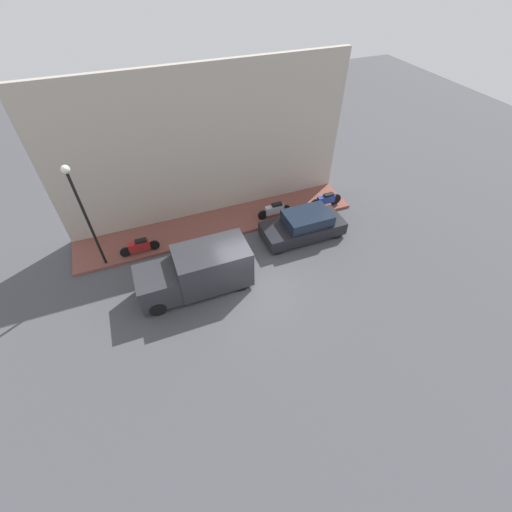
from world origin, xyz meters
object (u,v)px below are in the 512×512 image
Objects in this scene: parked_car at (304,226)px; motorcycle_blue at (326,200)px; motorcycle_red at (140,246)px; delivery_van at (196,271)px; streetlamp at (81,205)px; scooter_silver at (275,210)px.

parked_car is 2.84m from motorcycle_blue.
parked_car reaches higher than motorcycle_red.
motorcycle_red is at bearing 78.80° from parked_car.
streetlamp is at bearing 51.65° from delivery_van.
parked_car is 6.29m from delivery_van.
delivery_van is 0.94× the size of streetlamp.
delivery_van is 2.49× the size of motorcycle_blue.
parked_car is 0.82× the size of streetlamp.
parked_car is 2.24× the size of motorcycle_red.
streetlamp is at bearing 93.40° from motorcycle_red.
motorcycle_blue reaches higher than scooter_silver.
parked_car is at bearing -156.70° from scooter_silver.
motorcycle_red is (-0.06, 10.50, -0.04)m from motorcycle_blue.
delivery_van is at bearing 103.97° from parked_car.
scooter_silver is at bearing 23.30° from parked_car.
parked_car is at bearing 126.38° from motorcycle_blue.
motorcycle_red is at bearing 92.23° from scooter_silver.
scooter_silver is 0.37× the size of streetlamp.
motorcycle_blue is 0.38× the size of streetlamp.
delivery_van is (-1.51, 6.09, 0.38)m from parked_car.
parked_car is 8.38m from motorcycle_red.
streetlamp reaches higher than scooter_silver.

